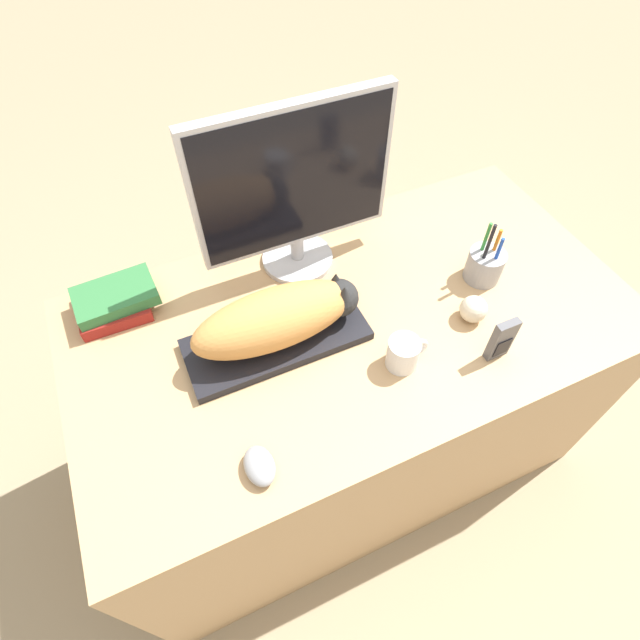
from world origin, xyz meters
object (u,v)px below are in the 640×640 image
Objects in this scene: phone at (502,340)px; book_stack at (114,301)px; computer_mouse at (260,466)px; coffee_mug at (404,353)px; cat at (281,317)px; monitor at (294,187)px; baseball at (473,309)px; keyboard at (277,339)px; pen_cup at (485,265)px.

book_stack is (-0.80, 0.51, -0.03)m from phone.
computer_mouse is 0.87× the size of coffee_mug.
monitor is (0.14, 0.23, 0.16)m from cat.
monitor is at bearing 131.08° from baseball.
book_stack reaches higher than keyboard.
computer_mouse is (-0.30, -0.52, -0.23)m from monitor.
keyboard is at bearing 62.58° from computer_mouse.
phone is at bearing -95.78° from baseball.
monitor is 0.53m from baseball.
coffee_mug is 1.51× the size of baseball.
computer_mouse reaches higher than keyboard.
baseball is at bearing 84.22° from phone.
phone is 0.60× the size of book_stack.
baseball is at bearing -15.50° from keyboard.
pen_cup is (0.56, -0.03, -0.05)m from cat.
computer_mouse is (-0.15, -0.28, 0.01)m from keyboard.
coffee_mug reaches higher than keyboard.
cat is at bearing 142.48° from coffee_mug.
baseball is (0.32, -0.37, -0.22)m from monitor.
book_stack is at bearing 162.39° from pen_cup.
pen_cup reaches higher than computer_mouse.
cat is 4.53× the size of computer_mouse.
cat is 0.48m from baseball.
phone is at bearing -28.33° from keyboard.
keyboard is 0.08m from cat.
cat is at bearing 60.04° from computer_mouse.
monitor is 4.12× the size of phone.
computer_mouse is at bearing -120.26° from monitor.
coffee_mug is (0.09, -0.41, -0.21)m from monitor.
cat reaches higher than coffee_mug.
pen_cup is (0.43, -0.26, -0.20)m from monitor.
computer_mouse is at bearing -166.25° from baseball.
phone is (0.45, -0.25, -0.03)m from cat.
cat reaches higher than baseball.
pen_cup is 0.15m from baseball.
cat is at bearing -37.17° from book_stack.
computer_mouse is at bearing -164.95° from coffee_mug.
computer_mouse is at bearing -71.28° from book_stack.
keyboard is 0.49m from baseball.
coffee_mug reaches higher than baseball.
pen_cup is (0.58, -0.03, 0.03)m from keyboard.
book_stack is (-0.35, 0.26, -0.06)m from cat.
baseball reaches higher than computer_mouse.
cat is 0.57m from pen_cup.
phone is at bearing -117.97° from pen_cup.
pen_cup reaches higher than phone.
keyboard is 0.58m from pen_cup.
keyboard is 6.41× the size of baseball.
book_stack is at bearing 153.85° from baseball.
pen_cup is 0.96m from book_stack.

